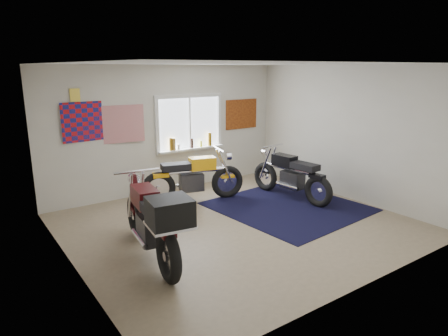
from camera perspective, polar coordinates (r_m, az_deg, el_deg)
ground at (r=6.99m, az=2.04°, el=-8.04°), size 5.50×5.50×0.00m
room_shell at (r=6.55m, az=2.17°, el=5.36°), size 5.50×5.50×5.50m
navy_rug at (r=7.92m, az=9.11°, el=-5.46°), size 2.71×2.80×0.01m
window_assembly at (r=8.90m, az=-4.94°, el=5.91°), size 1.66×0.17×1.26m
oil_bottles at (r=8.88m, az=-4.90°, el=3.67°), size 1.08×0.09×0.30m
flag_display at (r=7.91m, az=-20.53°, el=9.73°), size 1.60×0.10×1.17m
triumph_poster at (r=9.69m, az=2.50°, el=7.70°), size 0.90×0.03×0.70m
yellow_triumph at (r=8.02m, az=-4.40°, el=-1.57°), size 2.08×0.79×1.07m
black_chrome_bike at (r=8.31m, az=9.52°, el=-1.24°), size 0.63×2.05×1.05m
maroon_tourer at (r=5.57m, az=-10.05°, el=-7.54°), size 0.84×2.28×1.16m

